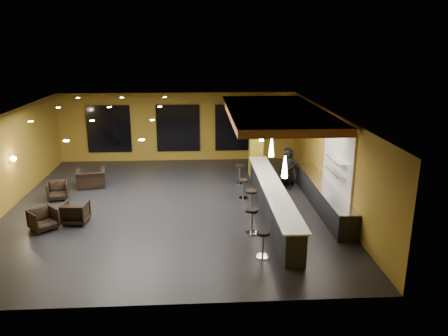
{
  "coord_description": "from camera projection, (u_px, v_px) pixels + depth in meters",
  "views": [
    {
      "loc": [
        1.04,
        -15.61,
        6.09
      ],
      "look_at": [
        2.0,
        0.5,
        1.3
      ],
      "focal_mm": 35.0,
      "sensor_mm": 36.0,
      "label": 1
    }
  ],
  "objects": [
    {
      "name": "prep_counter",
      "position": [
        323.0,
        196.0,
        16.33
      ],
      "size": [
        0.7,
        6.0,
        0.86
      ],
      "primitive_type": "cube",
      "color": "black",
      "rests_on": "floor"
    },
    {
      "name": "armchair_d",
      "position": [
        91.0,
        178.0,
        18.56
      ],
      "size": [
        1.36,
        1.24,
        0.77
      ],
      "primitive_type": "imported",
      "rotation": [
        0.0,
        0.0,
        3.34
      ],
      "color": "black",
      "rests_on": "floor"
    },
    {
      "name": "armchair_a",
      "position": [
        43.0,
        219.0,
        14.4
      ],
      "size": [
        1.11,
        1.11,
        0.72
      ],
      "primitive_type": "imported",
      "rotation": [
        0.0,
        0.0,
        0.75
      ],
      "color": "black",
      "rests_on": "floor"
    },
    {
      "name": "column",
      "position": [
        256.0,
        139.0,
        19.77
      ],
      "size": [
        0.6,
        0.6,
        3.5
      ],
      "primitive_type": "cube",
      "color": "#A59725",
      "rests_on": "floor"
    },
    {
      "name": "wall_shelf_upper",
      "position": [
        336.0,
        159.0,
        15.21
      ],
      "size": [
        0.3,
        1.5,
        0.03
      ],
      "primitive_type": "cube",
      "color": "silver",
      "rests_on": "wall_right"
    },
    {
      "name": "pendant_2",
      "position": [
        262.0,
        133.0,
        18.07
      ],
      "size": [
        0.2,
        0.2,
        0.7
      ],
      "primitive_type": "cone",
      "color": "white",
      "rests_on": "wood_soffit"
    },
    {
      "name": "bar_stool_4",
      "position": [
        240.0,
        172.0,
        18.97
      ],
      "size": [
        0.43,
        0.43,
        0.84
      ],
      "rotation": [
        0.0,
        0.0,
        -0.16
      ],
      "color": "silver",
      "rests_on": "floor"
    },
    {
      "name": "bar_stool_0",
      "position": [
        263.0,
        241.0,
        12.55
      ],
      "size": [
        0.4,
        0.4,
        0.8
      ],
      "rotation": [
        0.0,
        0.0,
        -0.27
      ],
      "color": "silver",
      "rests_on": "floor"
    },
    {
      "name": "bar_counter",
      "position": [
        272.0,
        200.0,
        15.72
      ],
      "size": [
        0.6,
        8.0,
        1.0
      ],
      "primitive_type": "cube",
      "color": "black",
      "rests_on": "floor"
    },
    {
      "name": "armchair_c",
      "position": [
        58.0,
        191.0,
        17.15
      ],
      "size": [
        0.93,
        0.94,
        0.72
      ],
      "primitive_type": "imported",
      "rotation": [
        0.0,
        0.0,
        0.23
      ],
      "color": "black",
      "rests_on": "floor"
    },
    {
      "name": "floor",
      "position": [
        172.0,
        207.0,
        16.63
      ],
      "size": [
        12.0,
        13.0,
        0.1
      ],
      "primitive_type": "cube",
      "color": "black",
      "rests_on": "ground"
    },
    {
      "name": "armchair_b",
      "position": [
        76.0,
        213.0,
        14.94
      ],
      "size": [
        0.87,
        0.89,
        0.75
      ],
      "primitive_type": "imported",
      "rotation": [
        0.0,
        0.0,
        3.06
      ],
      "color": "black",
      "rests_on": "floor"
    },
    {
      "name": "wall_back",
      "position": [
        178.0,
        127.0,
        22.39
      ],
      "size": [
        12.0,
        0.1,
        3.5
      ],
      "primitive_type": "cube",
      "color": "olive",
      "rests_on": "floor"
    },
    {
      "name": "tile_backsplash",
      "position": [
        338.0,
        159.0,
        15.43
      ],
      "size": [
        0.06,
        3.2,
        2.4
      ],
      "primitive_type": "cube",
      "color": "white",
      "rests_on": "wall_right"
    },
    {
      "name": "pendant_0",
      "position": [
        285.0,
        167.0,
        13.28
      ],
      "size": [
        0.2,
        0.2,
        0.7
      ],
      "primitive_type": "cone",
      "color": "white",
      "rests_on": "wood_soffit"
    },
    {
      "name": "bar_stool_2",
      "position": [
        251.0,
        198.0,
        15.77
      ],
      "size": [
        0.43,
        0.43,
        0.86
      ],
      "rotation": [
        0.0,
        0.0,
        -0.03
      ],
      "color": "silver",
      "rests_on": "floor"
    },
    {
      "name": "wall_front",
      "position": [
        154.0,
        239.0,
        9.85
      ],
      "size": [
        12.0,
        0.1,
        3.5
      ],
      "primitive_type": "cube",
      "color": "olive",
      "rests_on": "floor"
    },
    {
      "name": "bar_stool_3",
      "position": [
        243.0,
        186.0,
        17.19
      ],
      "size": [
        0.4,
        0.4,
        0.79
      ],
      "rotation": [
        0.0,
        0.0,
        -0.02
      ],
      "color": "silver",
      "rests_on": "floor"
    },
    {
      "name": "wall_right",
      "position": [
        332.0,
        159.0,
        16.46
      ],
      "size": [
        0.1,
        13.0,
        3.5
      ],
      "primitive_type": "cube",
      "color": "olive",
      "rests_on": "floor"
    },
    {
      "name": "window_left",
      "position": [
        109.0,
        129.0,
        22.1
      ],
      "size": [
        2.2,
        0.06,
        2.4
      ],
      "primitive_type": "cube",
      "color": "black",
      "rests_on": "wall_back"
    },
    {
      "name": "pendant_1",
      "position": [
        271.0,
        147.0,
        15.68
      ],
      "size": [
        0.2,
        0.2,
        0.7
      ],
      "primitive_type": "cone",
      "color": "white",
      "rests_on": "wood_soffit"
    },
    {
      "name": "bar_stool_1",
      "position": [
        252.0,
        218.0,
        14.06
      ],
      "size": [
        0.43,
        0.43,
        0.86
      ],
      "rotation": [
        0.0,
        0.0,
        -0.01
      ],
      "color": "silver",
      "rests_on": "floor"
    },
    {
      "name": "wood_soffit",
      "position": [
        275.0,
        112.0,
        16.84
      ],
      "size": [
        3.6,
        8.0,
        0.28
      ],
      "primitive_type": "cube",
      "color": "#A56030",
      "rests_on": "ceiling"
    },
    {
      "name": "bar_top",
      "position": [
        273.0,
        187.0,
        15.57
      ],
      "size": [
        0.78,
        8.1,
        0.05
      ],
      "primitive_type": "cube",
      "color": "silver",
      "rests_on": "bar_counter"
    },
    {
      "name": "staff_c",
      "position": [
        289.0,
        167.0,
        18.7
      ],
      "size": [
        0.92,
        0.77,
        1.6
      ],
      "primitive_type": "imported",
      "rotation": [
        0.0,
        0.0,
        -0.4
      ],
      "color": "black",
      "rests_on": "floor"
    },
    {
      "name": "window_right",
      "position": [
        237.0,
        128.0,
        22.46
      ],
      "size": [
        2.2,
        0.06,
        2.4
      ],
      "primitive_type": "cube",
      "color": "black",
      "rests_on": "wall_back"
    },
    {
      "name": "ceiling",
      "position": [
        169.0,
        113.0,
        15.6
      ],
      "size": [
        12.0,
        13.0,
        0.1
      ],
      "primitive_type": "cube",
      "color": "black"
    },
    {
      "name": "prep_top",
      "position": [
        324.0,
        185.0,
        16.21
      ],
      "size": [
        0.72,
        6.0,
        0.03
      ],
      "primitive_type": "cube",
      "color": "silver",
      "rests_on": "prep_counter"
    },
    {
      "name": "wall_shelf_lower",
      "position": [
        335.0,
        172.0,
        15.34
      ],
      "size": [
        0.3,
        1.5,
        0.03
      ],
      "primitive_type": "cube",
      "color": "silver",
      "rests_on": "wall_right"
    },
    {
      "name": "wall_left",
      "position": [
        3.0,
        164.0,
        15.77
      ],
      "size": [
        0.1,
        13.0,
        3.5
      ],
      "primitive_type": "cube",
      "color": "olive",
      "rests_on": "floor"
    },
    {
      "name": "wall_sconce",
      "position": [
        13.0,
        159.0,
        16.25
      ],
      "size": [
        0.22,
        0.22,
        0.22
      ],
      "primitive_type": "sphere",
      "color": "#FFE5B2",
      "rests_on": "wall_left"
    },
    {
      "name": "staff_a",
      "position": [
        287.0,
        170.0,
        18.12
      ],
      "size": [
        0.62,
        0.41,
        1.69
      ],
      "primitive_type": "imported",
      "rotation": [
        0.0,
        0.0,
        -0.01
      ],
      "color": "black",
      "rests_on": "floor"
    },
    {
      "name": "staff_b",
      "position": [
        288.0,
        167.0,
        18.5
      ],
      "size": [
        0.87,
        0.7,
        1.7
      ],
      "primitive_type": "imported",
      "rotation": [
        0.0,
        0.0,
        -0.07
      ],
      "color": "black",
      "rests_on": "floor"
    },
    {
      "name": "window_center",
      "position": [
        178.0,
        128.0,
        22.29
      ],
      "size": [
        2.2,
        0.06,
        2.4
      ],
      "primitive_type": "cube",
      "color": "black",
      "rests_on": "wall_back"
    }
  ]
}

